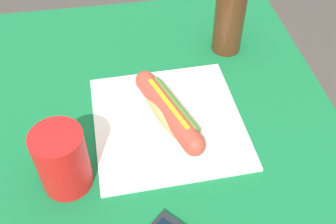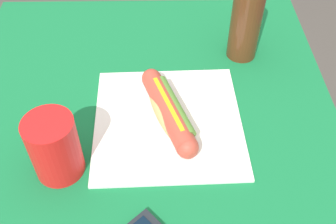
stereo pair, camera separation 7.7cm
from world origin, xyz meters
name	(u,v)px [view 2 (the right image)]	position (x,y,z in m)	size (l,w,h in m)	color
dining_table	(146,200)	(0.00, 0.00, 0.62)	(1.04, 0.78, 0.78)	brown
paper_wrapper	(168,121)	(-0.07, 0.05, 0.78)	(0.29, 0.28, 0.01)	white
hot_dog	(168,111)	(-0.07, 0.05, 0.81)	(0.22, 0.11, 0.05)	tan
soda_bottle	(248,12)	(-0.28, 0.22, 0.89)	(0.07, 0.07, 0.25)	#4C2814
drinking_cup	(54,147)	(0.03, -0.14, 0.84)	(0.08, 0.08, 0.12)	red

